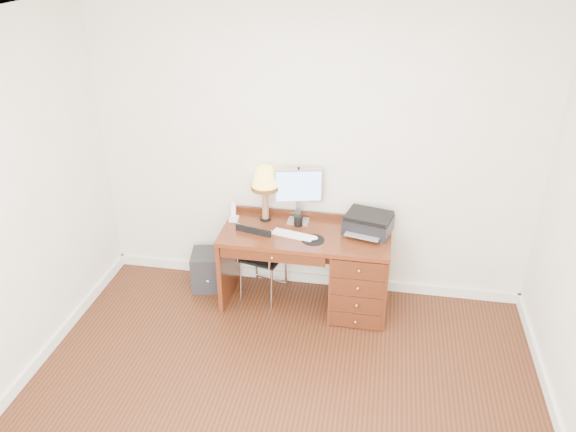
% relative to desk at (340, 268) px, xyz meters
% --- Properties ---
extents(ground, '(4.00, 4.00, 0.00)m').
position_rel_desk_xyz_m(ground, '(-0.32, -1.40, -0.41)').
color(ground, '#36180C').
rests_on(ground, ground).
extents(room_shell, '(4.00, 4.00, 4.00)m').
position_rel_desk_xyz_m(room_shell, '(-0.32, -0.77, -0.36)').
color(room_shell, white).
rests_on(room_shell, ground).
extents(desk, '(1.50, 0.67, 0.75)m').
position_rel_desk_xyz_m(desk, '(0.00, 0.00, 0.00)').
color(desk, '#5D2713').
rests_on(desk, ground).
extents(monitor, '(0.44, 0.18, 0.51)m').
position_rel_desk_xyz_m(monitor, '(-0.42, 0.22, 0.66)').
color(monitor, silver).
rests_on(monitor, desk).
extents(keyboard, '(0.39, 0.19, 0.01)m').
position_rel_desk_xyz_m(keyboard, '(-0.42, -0.08, 0.34)').
color(keyboard, white).
rests_on(keyboard, desk).
extents(mouse_pad, '(0.20, 0.20, 0.04)m').
position_rel_desk_xyz_m(mouse_pad, '(-0.24, -0.12, 0.35)').
color(mouse_pad, black).
rests_on(mouse_pad, desk).
extents(printer, '(0.46, 0.40, 0.18)m').
position_rel_desk_xyz_m(printer, '(0.22, 0.11, 0.42)').
color(printer, black).
rests_on(printer, desk).
extents(leg_lamp, '(0.25, 0.25, 0.52)m').
position_rel_desk_xyz_m(leg_lamp, '(-0.73, 0.18, 0.72)').
color(leg_lamp, black).
rests_on(leg_lamp, desk).
extents(phone, '(0.09, 0.09, 0.17)m').
position_rel_desk_xyz_m(phone, '(-1.01, 0.10, 0.39)').
color(phone, white).
rests_on(phone, desk).
extents(pen_cup, '(0.08, 0.08, 0.10)m').
position_rel_desk_xyz_m(pen_cup, '(-0.41, 0.12, 0.39)').
color(pen_cup, black).
rests_on(pen_cup, desk).
extents(chair, '(0.46, 0.46, 0.80)m').
position_rel_desk_xyz_m(chair, '(-0.73, 0.01, 0.08)').
color(chair, black).
rests_on(chair, ground).
extents(equipment_box, '(0.37, 0.37, 0.37)m').
position_rel_desk_xyz_m(equipment_box, '(-1.28, 0.10, -0.23)').
color(equipment_box, black).
rests_on(equipment_box, ground).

